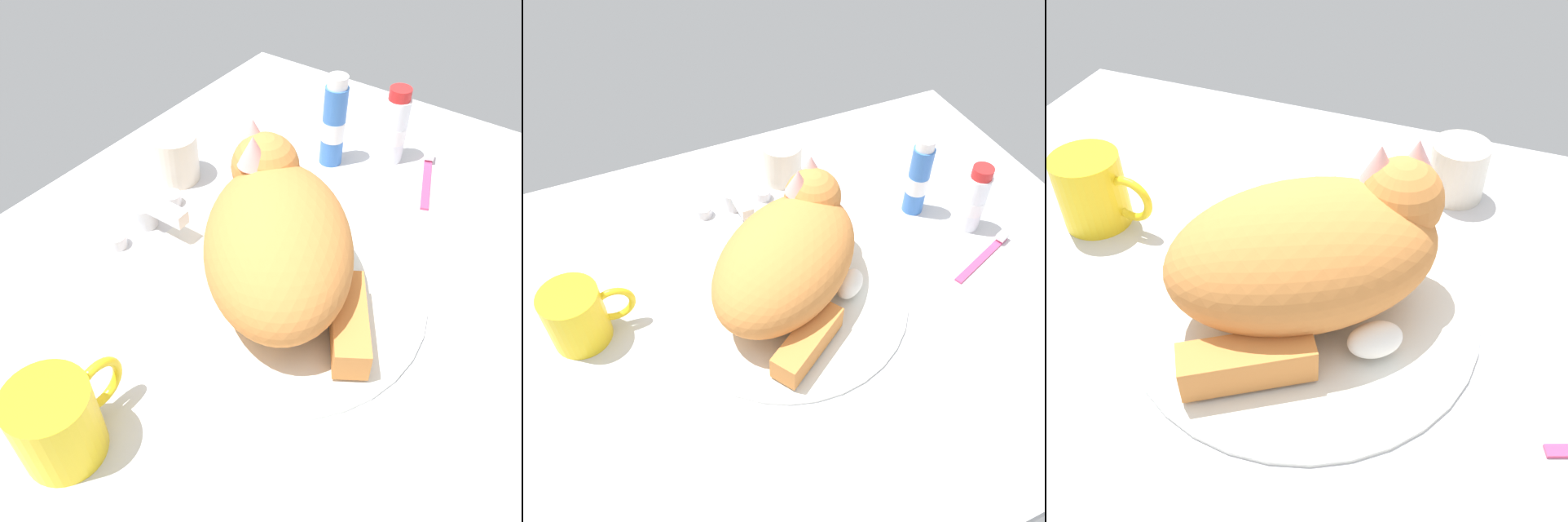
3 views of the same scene
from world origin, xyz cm
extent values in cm
cube|color=silver|center=(0.00, 0.00, -1.50)|extent=(110.00, 82.50, 3.00)
cylinder|color=silver|center=(0.00, 0.00, 0.49)|extent=(37.15, 37.15, 0.99)
cylinder|color=silver|center=(0.00, 22.50, 1.68)|extent=(3.60, 3.60, 3.36)
cube|color=silver|center=(0.00, 18.68, 4.36)|extent=(2.00, 7.65, 2.00)
cylinder|color=silver|center=(-5.60, 22.50, 0.90)|extent=(2.80, 2.80, 1.80)
cylinder|color=silver|center=(5.60, 22.50, 0.90)|extent=(2.80, 2.80, 1.80)
ellipsoid|color=#D17F3D|center=(0.00, 0.00, 7.86)|extent=(32.68, 30.44, 13.74)
sphere|color=#D17F3D|center=(7.63, 7.20, 11.64)|extent=(12.10, 12.10, 8.66)
ellipsoid|color=white|center=(6.23, 6.18, 9.57)|extent=(7.35, 7.17, 4.76)
cone|color=#DB9E9E|center=(5.16, 7.28, 15.31)|extent=(5.44, 5.44, 3.90)
cone|color=#DB9E9E|center=(8.31, 9.58, 15.31)|extent=(5.44, 5.44, 3.90)
cube|color=#D17F3D|center=(-1.53, -10.83, 2.96)|extent=(12.87, 10.16, 3.94)
ellipsoid|color=white|center=(8.80, -3.79, 2.76)|extent=(6.65, 6.21, 3.55)
cylinder|color=yellow|center=(-29.64, 5.06, 4.62)|extent=(8.26, 8.26, 9.24)
torus|color=yellow|center=(-24.31, 5.06, 4.62)|extent=(6.17, 1.00, 6.17)
cylinder|color=silver|center=(11.00, 26.45, 3.77)|extent=(7.42, 7.42, 7.54)
camera|label=1|loc=(-41.34, -26.95, 53.52)|focal=39.71mm
camera|label=2|loc=(-22.46, -49.77, 66.87)|focal=38.71mm
camera|label=3|loc=(16.33, -41.92, 48.32)|focal=42.03mm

